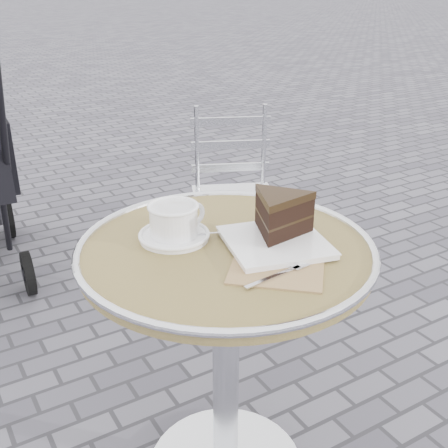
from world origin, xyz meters
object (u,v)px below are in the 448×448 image
cappuccino_set (175,224)px  bistro_chair (232,176)px  cafe_table (226,305)px  cake_plate_set (279,221)px

cappuccino_set → bistro_chair: size_ratio=0.24×
cappuccino_set → bistro_chair: 1.18m
cappuccino_set → bistro_chair: bearing=43.4°
cappuccino_set → bistro_chair: (0.72, 0.89, -0.28)m
cafe_table → bistro_chair: (0.63, 1.00, -0.07)m
cappuccino_set → bistro_chair: cappuccino_set is taller
cappuccino_set → cake_plate_set: 0.25m
cafe_table → bistro_chair: bistro_chair is taller
bistro_chair → cake_plate_set: bearing=-92.2°
cake_plate_set → bistro_chair: 1.20m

